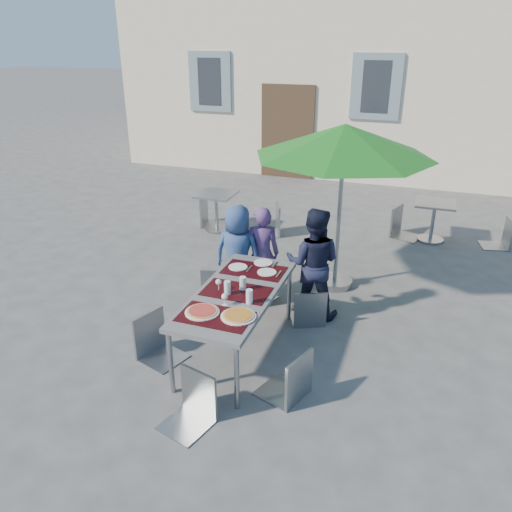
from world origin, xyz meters
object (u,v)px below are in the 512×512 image
at_px(chair_1, 255,267).
at_px(bg_chair_l_1, 404,204).
at_px(child_2, 313,263).
at_px(bg_chair_r_0, 272,201).
at_px(bg_chair_r_1, 506,216).
at_px(chair_5, 190,372).
at_px(chair_3, 153,311).
at_px(cafe_table_0, 216,206).
at_px(cafe_table_1, 434,216).
at_px(pizza_near_right, 238,316).
at_px(child_1, 262,254).
at_px(pizza_near_left, 202,311).
at_px(bg_chair_l_0, 209,192).
at_px(dining_table, 236,296).
at_px(chair_4, 291,349).
at_px(child_0, 238,254).
at_px(patio_umbrella, 344,142).
at_px(chair_2, 310,286).
at_px(chair_0, 219,262).

bearing_deg(chair_1, bg_chair_l_1, 62.27).
xyz_separation_m(child_2, bg_chair_r_0, (-1.32, 2.48, -0.09)).
bearing_deg(bg_chair_r_1, chair_5, -118.91).
xyz_separation_m(chair_3, bg_chair_l_1, (2.22, 4.61, 0.03)).
height_order(cafe_table_0, bg_chair_r_1, bg_chair_r_1).
bearing_deg(cafe_table_1, pizza_near_right, -110.04).
xyz_separation_m(child_1, bg_chair_l_1, (1.57, 2.96, -0.05)).
distance_m(chair_1, chair_5, 2.31).
height_order(pizza_near_left, bg_chair_l_1, bg_chair_l_1).
distance_m(chair_1, bg_chair_r_1, 4.49).
bearing_deg(pizza_near_left, bg_chair_l_0, 113.80).
xyz_separation_m(dining_table, chair_4, (0.77, -0.55, -0.14)).
height_order(child_1, cafe_table_0, child_1).
distance_m(pizza_near_left, child_1, 1.81).
height_order(child_0, bg_chair_r_0, child_0).
bearing_deg(pizza_near_right, dining_table, 113.73).
distance_m(chair_4, bg_chair_r_1, 5.32).
xyz_separation_m(child_0, patio_umbrella, (1.14, 0.81, 1.36)).
relative_size(chair_5, bg_chair_r_1, 0.99).
relative_size(dining_table, chair_3, 1.94).
relative_size(chair_2, chair_4, 0.93).
relative_size(chair_5, bg_chair_r_0, 0.89).
bearing_deg(chair_2, chair_3, -139.18).
height_order(chair_3, chair_5, chair_3).
height_order(child_1, chair_5, child_1).
bearing_deg(child_2, chair_1, -10.44).
bearing_deg(bg_chair_l_1, patio_umbrella, -107.61).
bearing_deg(pizza_near_left, chair_0, 107.63).
bearing_deg(chair_4, chair_2, 96.78).
relative_size(patio_umbrella, cafe_table_0, 3.35).
relative_size(child_0, bg_chair_r_0, 1.26).
distance_m(patio_umbrella, bg_chair_l_0, 3.43).
bearing_deg(chair_4, child_1, 116.77).
bearing_deg(pizza_near_right, cafe_table_0, 116.69).
height_order(dining_table, bg_chair_r_0, bg_chair_r_0).
bearing_deg(patio_umbrella, chair_0, -141.88).
xyz_separation_m(chair_1, chair_4, (0.97, -1.70, 0.06)).
distance_m(chair_5, patio_umbrella, 3.51).
distance_m(child_0, bg_chair_r_1, 4.66).
height_order(child_1, bg_chair_r_1, child_1).
bearing_deg(chair_0, patio_umbrella, 38.12).
bearing_deg(bg_chair_l_1, child_0, -121.06).
bearing_deg(dining_table, child_2, 62.08).
height_order(patio_umbrella, bg_chair_r_0, patio_umbrella).
bearing_deg(chair_2, cafe_table_1, 68.52).
distance_m(child_1, bg_chair_r_0, 2.36).
bearing_deg(chair_4, dining_table, 144.33).
relative_size(chair_3, cafe_table_1, 1.38).
relative_size(dining_table, cafe_table_1, 2.69).
bearing_deg(chair_2, pizza_near_left, -118.69).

